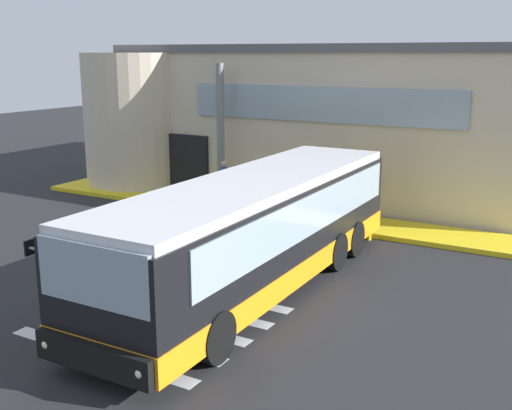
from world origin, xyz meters
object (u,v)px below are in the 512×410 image
Objects in this scene: passenger_by_doorway at (251,186)px; bus_main_foreground at (255,235)px; entry_support_column at (221,133)px; safety_bollard_yellow at (369,226)px; passenger_near_column at (224,182)px.

bus_main_foreground is at bearing -59.01° from passenger_by_doorway.
safety_bollard_yellow is at bearing -15.56° from entry_support_column.
bus_main_foreground is 7.59m from passenger_near_column.
safety_bollard_yellow is (4.48, -0.64, -0.63)m from passenger_by_doorway.
passenger_by_doorway is at bearing 171.89° from safety_bollard_yellow.
entry_support_column reaches higher than safety_bollard_yellow.
passenger_near_column is at bearing -51.96° from entry_support_column.
entry_support_column is at bearing 128.12° from bus_main_foreground.
entry_support_column is 7.06m from safety_bollard_yellow.
bus_main_foreground is 5.35m from safety_bollard_yellow.
passenger_near_column is (0.80, -1.02, -1.58)m from entry_support_column.
passenger_near_column is (-4.68, 5.96, -0.25)m from bus_main_foreground.
passenger_by_doorway is at bearing -30.36° from entry_support_column.
bus_main_foreground is 6.80m from passenger_by_doorway.
passenger_by_doorway is (-3.50, 5.82, -0.25)m from bus_main_foreground.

